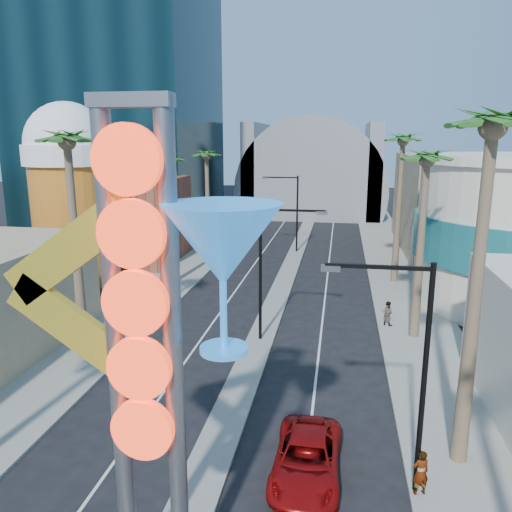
{
  "coord_description": "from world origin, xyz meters",
  "views": [
    {
      "loc": [
        4.36,
        -7.19,
        11.61
      ],
      "look_at": [
        -0.56,
        21.81,
        4.71
      ],
      "focal_mm": 35.0,
      "sensor_mm": 36.0,
      "label": 1
    }
  ],
  "objects_px": {
    "neon_sign": "(177,334)",
    "pedestrian_a": "(421,472)",
    "pedestrian_b": "(387,313)",
    "red_pickup": "(307,459)"
  },
  "relations": [
    {
      "from": "neon_sign",
      "to": "pedestrian_a",
      "type": "xyz_separation_m",
      "value": [
        6.48,
        4.86,
        -6.36
      ]
    },
    {
      "from": "neon_sign",
      "to": "pedestrian_a",
      "type": "distance_m",
      "value": 10.3
    },
    {
      "from": "pedestrian_b",
      "to": "neon_sign",
      "type": "bearing_deg",
      "value": 101.99
    },
    {
      "from": "neon_sign",
      "to": "pedestrian_a",
      "type": "height_order",
      "value": "neon_sign"
    },
    {
      "from": "red_pickup",
      "to": "pedestrian_a",
      "type": "bearing_deg",
      "value": -5.59
    },
    {
      "from": "pedestrian_a",
      "to": "pedestrian_b",
      "type": "height_order",
      "value": "pedestrian_a"
    },
    {
      "from": "neon_sign",
      "to": "red_pickup",
      "type": "distance_m",
      "value": 8.9
    },
    {
      "from": "neon_sign",
      "to": "pedestrian_a",
      "type": "bearing_deg",
      "value": 36.87
    },
    {
      "from": "red_pickup",
      "to": "neon_sign",
      "type": "bearing_deg",
      "value": -116.36
    },
    {
      "from": "neon_sign",
      "to": "red_pickup",
      "type": "relative_size",
      "value": 2.5
    }
  ]
}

